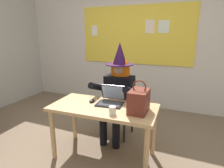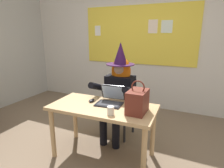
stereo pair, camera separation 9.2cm
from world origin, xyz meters
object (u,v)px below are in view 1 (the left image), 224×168
(desk_main, at_px, (104,113))
(computer_mouse, at_px, (92,101))
(person_costumed, at_px, (118,88))
(laptop, at_px, (111,99))
(chair_at_desk, at_px, (121,103))
(coffee_mug, at_px, (112,111))
(handbag, at_px, (139,101))

(desk_main, bearing_deg, computer_mouse, 160.79)
(person_costumed, bearing_deg, laptop, 9.34)
(desk_main, height_order, chair_at_desk, chair_at_desk)
(laptop, distance_m, computer_mouse, 0.26)
(person_costumed, distance_m, computer_mouse, 0.53)
(desk_main, height_order, laptop, laptop)
(desk_main, relative_size, chair_at_desk, 1.49)
(desk_main, height_order, coffee_mug, coffee_mug)
(laptop, bearing_deg, chair_at_desk, 91.19)
(desk_main, xyz_separation_m, laptop, (0.05, 0.13, 0.15))
(computer_mouse, distance_m, coffee_mug, 0.48)
(handbag, height_order, coffee_mug, handbag)
(laptop, height_order, computer_mouse, laptop)
(desk_main, bearing_deg, person_costumed, 91.97)
(person_costumed, xyz_separation_m, laptop, (0.07, -0.43, -0.03))
(laptop, xyz_separation_m, handbag, (0.40, -0.14, 0.08))
(laptop, xyz_separation_m, coffee_mug, (0.15, -0.32, -0.00))
(desk_main, bearing_deg, handbag, -1.34)
(laptop, bearing_deg, coffee_mug, -69.88)
(person_costumed, distance_m, handbag, 0.74)
(computer_mouse, relative_size, handbag, 0.28)
(chair_at_desk, height_order, person_costumed, person_costumed)
(computer_mouse, distance_m, handbag, 0.66)
(desk_main, height_order, person_costumed, person_costumed)
(chair_at_desk, distance_m, coffee_mug, 0.94)
(desk_main, relative_size, person_costumed, 0.91)
(desk_main, relative_size, coffee_mug, 14.11)
(person_costumed, bearing_deg, coffee_mug, 16.71)
(desk_main, relative_size, handbag, 3.55)
(desk_main, distance_m, coffee_mug, 0.31)
(person_costumed, relative_size, handbag, 3.88)
(desk_main, relative_size, computer_mouse, 12.89)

